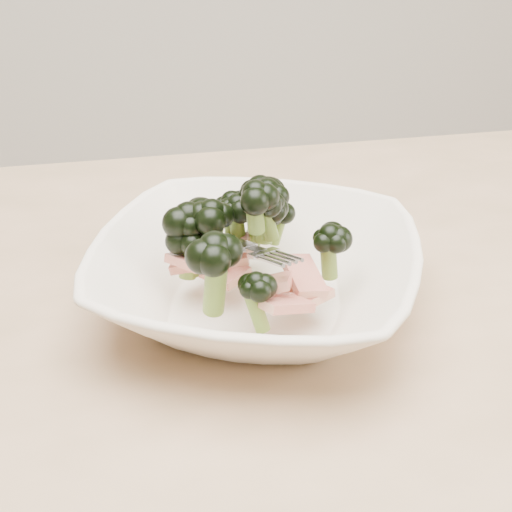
% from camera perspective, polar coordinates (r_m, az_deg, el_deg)
% --- Properties ---
extents(dining_table, '(1.20, 0.80, 0.75)m').
position_cam_1_polar(dining_table, '(0.62, -1.63, -14.04)').
color(dining_table, tan).
rests_on(dining_table, ground).
extents(broccoli_dish, '(0.34, 0.34, 0.12)m').
position_cam_1_polar(broccoli_dish, '(0.57, -0.21, -0.94)').
color(broccoli_dish, '#EFE0CA').
rests_on(broccoli_dish, dining_table).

